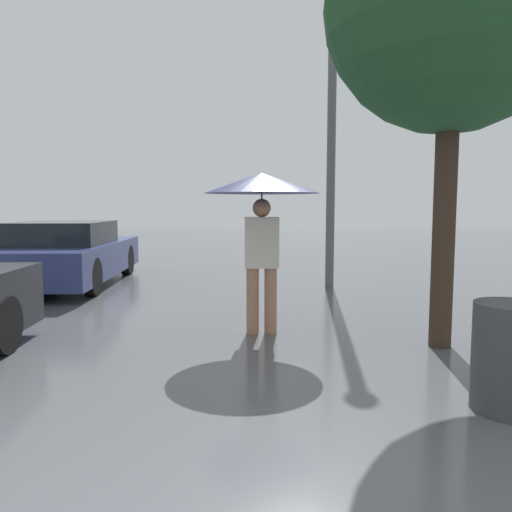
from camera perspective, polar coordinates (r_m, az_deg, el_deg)
name	(u,v)px	position (r m, az deg, el deg)	size (l,w,h in m)	color
pedestrian	(262,198)	(5.52, 0.66, 6.69)	(1.27, 1.27, 1.79)	#9E7051
parked_car_farthest	(66,254)	(9.74, -20.87, 0.18)	(1.80, 4.13, 1.15)	navy
tree	(452,5)	(5.67, 21.52, 25.17)	(2.47, 2.47, 4.61)	#38281E
street_lamp	(332,126)	(8.89, 8.63, 14.48)	(0.26, 0.26, 5.11)	#515456
trash_bin	(511,357)	(3.97, 27.13, -10.28)	(0.52, 0.52, 0.76)	#38383D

